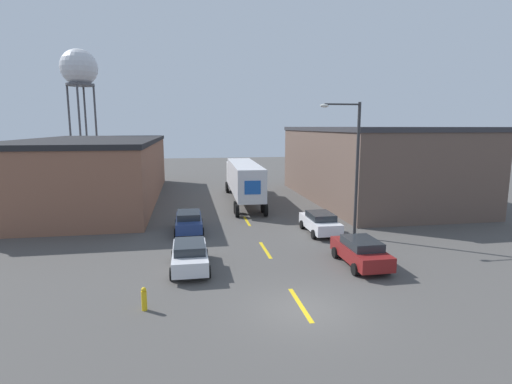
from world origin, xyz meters
The scene contains 12 objects.
ground_plane centered at (0.00, 0.00, 0.00)m, with size 160.00×160.00×0.00m, color #4C4947.
road_centerline centered at (0.00, 8.01, 0.00)m, with size 0.20×18.35×0.01m.
warehouse_left centered at (-13.60, 26.98, 3.07)m, with size 12.30×27.52×6.13m.
warehouse_right centered at (13.68, 22.79, 3.64)m, with size 12.46×22.07×7.28m.
semi_truck centered at (0.85, 23.67, 2.38)m, with size 3.16×15.33×3.92m.
parked_car_right_mid centered at (4.48, 11.13, 0.77)m, with size 1.97×4.38×1.46m.
parked_car_left_far centered at (-4.48, 12.99, 0.77)m, with size 1.97×4.38×1.46m.
parked_car_left_near centered at (-4.48, 5.46, 0.77)m, with size 1.97×4.38×1.46m.
parked_car_right_near centered at (4.48, 4.53, 0.77)m, with size 1.97×4.38×1.46m.
water_tower centered at (-18.96, 46.29, 15.08)m, with size 5.03×5.03×17.94m.
street_lamp centered at (6.12, 9.74, 5.10)m, with size 2.72×0.32×8.85m.
fire_hydrant centered at (-6.33, 1.04, 0.48)m, with size 0.22×0.22×0.97m.
Camera 1 is at (-4.48, -14.60, 7.32)m, focal length 28.00 mm.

